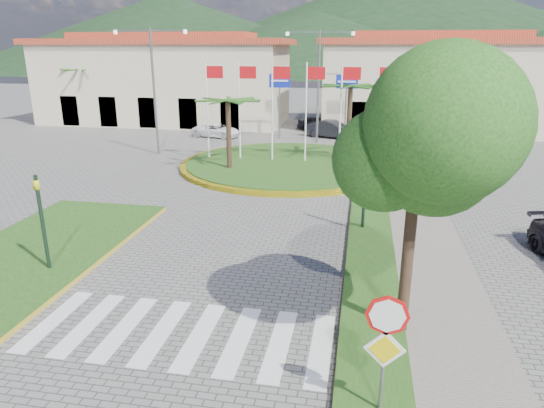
% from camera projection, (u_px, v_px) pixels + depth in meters
% --- Properties ---
extents(median_left, '(5.00, 14.00, 0.18)m').
position_uv_depth(median_left, '(2.00, 274.00, 15.08)').
color(median_left, '#1C4513').
rests_on(median_left, ground).
extents(crosswalk, '(8.00, 3.00, 0.01)m').
position_uv_depth(crosswalk, '(177.00, 333.00, 12.11)').
color(crosswalk, silver).
rests_on(crosswalk, ground).
extents(roundabout_island, '(12.70, 12.70, 6.00)m').
position_uv_depth(roundabout_island, '(287.00, 164.00, 28.88)').
color(roundabout_island, yellow).
rests_on(roundabout_island, ground).
extents(stop_sign, '(0.80, 0.11, 2.65)m').
position_uv_depth(stop_sign, '(385.00, 337.00, 8.80)').
color(stop_sign, slate).
rests_on(stop_sign, ground).
extents(deciduous_tree, '(3.60, 3.60, 6.80)m').
position_uv_depth(deciduous_tree, '(420.00, 126.00, 10.49)').
color(deciduous_tree, black).
rests_on(deciduous_tree, ground).
extents(traffic_light_left, '(0.15, 0.18, 3.20)m').
position_uv_depth(traffic_light_left, '(41.00, 215.00, 14.75)').
color(traffic_light_left, black).
rests_on(traffic_light_left, ground).
extents(traffic_light_right, '(0.15, 0.18, 3.20)m').
position_uv_depth(traffic_light_right, '(365.00, 183.00, 18.21)').
color(traffic_light_right, black).
rests_on(traffic_light_right, ground).
extents(traffic_light_far, '(0.18, 0.15, 3.20)m').
position_uv_depth(traffic_light_far, '(422.00, 128.00, 30.69)').
color(traffic_light_far, black).
rests_on(traffic_light_far, ground).
extents(direction_sign_west, '(1.60, 0.14, 5.20)m').
position_uv_depth(direction_sign_west, '(280.00, 93.00, 36.58)').
color(direction_sign_west, slate).
rests_on(direction_sign_west, ground).
extents(direction_sign_east, '(1.60, 0.14, 5.20)m').
position_uv_depth(direction_sign_east, '(346.00, 94.00, 35.71)').
color(direction_sign_east, slate).
rests_on(direction_sign_east, ground).
extents(street_lamp_centre, '(4.80, 0.16, 8.00)m').
position_uv_depth(street_lamp_centre, '(318.00, 81.00, 34.86)').
color(street_lamp_centre, slate).
rests_on(street_lamp_centre, ground).
extents(street_lamp_west, '(4.80, 0.16, 8.00)m').
position_uv_depth(street_lamp_west, '(154.00, 85.00, 30.98)').
color(street_lamp_west, slate).
rests_on(street_lamp_west, ground).
extents(building_left, '(23.32, 9.54, 8.05)m').
position_uv_depth(building_left, '(166.00, 80.00, 45.12)').
color(building_left, beige).
rests_on(building_left, ground).
extents(building_right, '(19.08, 9.54, 8.05)m').
position_uv_depth(building_right, '(433.00, 83.00, 40.96)').
color(building_right, beige).
rests_on(building_right, ground).
extents(hill_far_west, '(140.00, 140.00, 22.00)m').
position_uv_depth(hill_far_west, '(167.00, 32.00, 145.43)').
color(hill_far_west, black).
rests_on(hill_far_west, ground).
extents(hill_far_mid, '(180.00, 180.00, 30.00)m').
position_uv_depth(hill_far_mid, '(403.00, 19.00, 150.74)').
color(hill_far_mid, black).
rests_on(hill_far_mid, ground).
extents(hill_near_back, '(110.00, 110.00, 16.00)m').
position_uv_depth(hill_near_back, '(312.00, 42.00, 129.19)').
color(hill_near_back, black).
rests_on(hill_near_back, ground).
extents(white_van, '(4.08, 2.55, 1.05)m').
position_uv_depth(white_van, '(217.00, 130.00, 38.26)').
color(white_van, white).
rests_on(white_van, ground).
extents(car_dark_a, '(3.46, 1.61, 1.15)m').
position_uv_depth(car_dark_a, '(317.00, 123.00, 41.68)').
color(car_dark_a, black).
rests_on(car_dark_a, ground).
extents(car_dark_b, '(4.30, 2.73, 1.34)m').
position_uv_depth(car_dark_b, '(332.00, 129.00, 37.94)').
color(car_dark_b, black).
rests_on(car_dark_b, ground).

